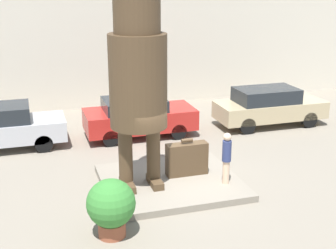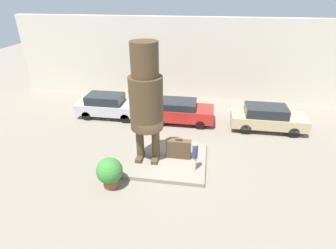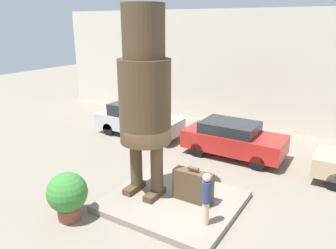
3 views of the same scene
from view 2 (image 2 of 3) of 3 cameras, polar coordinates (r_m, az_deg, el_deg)
ground_plane at (r=14.04m, az=-0.24°, el=-8.01°), size 60.00×60.00×0.00m
pedestal at (r=13.98m, az=-0.24°, el=-7.68°), size 4.07×3.61×0.20m
building_backdrop at (r=21.64m, az=3.91°, el=14.05°), size 28.00×0.60×6.34m
statue_figure at (r=12.37m, az=-4.84°, el=6.27°), size 1.62×1.62×5.97m
giant_suitcase at (r=13.76m, az=2.33°, el=-5.28°), size 1.28×0.39×1.17m
tourist at (r=12.71m, az=5.87°, el=-6.58°), size 0.27×0.27×1.57m
parked_car_silver at (r=18.95m, az=-12.93°, el=4.08°), size 4.49×1.76×1.64m
parked_car_red at (r=17.72m, az=2.77°, el=2.97°), size 4.30×1.86×1.54m
parked_car_tan at (r=17.83m, az=20.82°, el=1.39°), size 4.62×1.75×1.63m
planter_pot at (r=12.26m, az=-12.59°, el=-10.01°), size 1.19×1.19×1.48m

